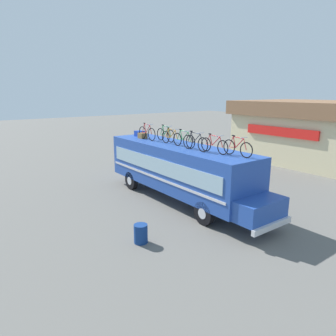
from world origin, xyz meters
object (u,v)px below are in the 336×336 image
Objects in this scene: luggage_bag_1 at (139,134)px; luggage_bag_2 at (143,136)px; rooftop_bicycle_3 at (171,137)px; rooftop_bicycle_1 at (147,133)px; rooftop_bicycle_6 at (214,145)px; trash_bin at (141,234)px; rooftop_bicycle_2 at (165,134)px; rooftop_bicycle_7 at (237,148)px; rooftop_bicycle_5 at (195,142)px; rooftop_bicycle_4 at (184,140)px; bus at (179,168)px.

luggage_bag_1 is 0.91m from luggage_bag_2.
rooftop_bicycle_1 is at bearing -175.46° from rooftop_bicycle_3.
rooftop_bicycle_6 reaches higher than trash_bin.
rooftop_bicycle_2 is 5.24m from rooftop_bicycle_7.
rooftop_bicycle_7 is at bearing 3.91° from luggage_bag_2.
rooftop_bicycle_5 reaches higher than luggage_bag_2.
rooftop_bicycle_6 is 1.16m from rooftop_bicycle_7.
rooftop_bicycle_6 is at bearing -1.11° from luggage_bag_1.
rooftop_bicycle_3 is 4.21m from rooftop_bicycle_7.
rooftop_bicycle_4 is at bearing -3.20° from luggage_bag_1.
rooftop_bicycle_2 is 3.17m from rooftop_bicycle_5.
rooftop_bicycle_1 is at bearing -172.84° from bus.
rooftop_bicycle_1 is 4.21m from rooftop_bicycle_5.
rooftop_bicycle_2 is at bearing 176.41° from rooftop_bicycle_6.
rooftop_bicycle_5 is 1.03× the size of rooftop_bicycle_6.
rooftop_bicycle_4 is (1.06, -0.01, 0.01)m from rooftop_bicycle_3.
rooftop_bicycle_2 is (1.08, 0.55, -0.02)m from rooftop_bicycle_1.
luggage_bag_1 is 8.83m from trash_bin.
luggage_bag_2 is 0.28× the size of rooftop_bicycle_4.
rooftop_bicycle_7 is at bearing 1.28° from luggage_bag_1.
trash_bin is (5.60, -3.93, -3.06)m from rooftop_bicycle_1.
rooftop_bicycle_5 is (5.75, -0.40, 0.21)m from luggage_bag_1.
rooftop_bicycle_6 is at bearing 1.67° from luggage_bag_2.
rooftop_bicycle_5 is at bearing 109.47° from trash_bin.
rooftop_bicycle_4 is 0.99× the size of rooftop_bicycle_6.
rooftop_bicycle_1 reaches higher than rooftop_bicycle_5.
luggage_bag_2 is at bearing -179.44° from rooftop_bicycle_4.
rooftop_bicycle_3 reaches higher than trash_bin.
rooftop_bicycle_7 is at bearing 5.39° from rooftop_bicycle_1.
rooftop_bicycle_6 is (2.02, 0.13, -0.01)m from rooftop_bicycle_4.
rooftop_bicycle_4 and rooftop_bicycle_7 have the same top height.
bus is at bearing -175.88° from rooftop_bicycle_7.
rooftop_bicycle_5 is at bearing 0.32° from rooftop_bicycle_1.
rooftop_bicycle_3 is at bearing -174.17° from rooftop_bicycle_7.
trash_bin is (6.29, -4.05, -2.82)m from luggage_bag_2.
rooftop_bicycle_3 reaches higher than rooftop_bicycle_6.
trash_bin is (-0.72, -4.53, -3.03)m from rooftop_bicycle_7.
luggage_bag_2 reaches higher than trash_bin.
rooftop_bicycle_3 is 6.17m from trash_bin.
rooftop_bicycle_2 is 2.20× the size of trash_bin.
luggage_bag_2 is (0.86, -0.30, -0.01)m from luggage_bag_1.
rooftop_bicycle_1 is 7.50m from trash_bin.
rooftop_bicycle_5 reaches higher than luggage_bag_1.
rooftop_bicycle_2 is at bearing 172.07° from bus.
luggage_bag_1 is 0.32× the size of rooftop_bicycle_5.
rooftop_bicycle_2 is 4.13m from rooftop_bicycle_6.
rooftop_bicycle_3 reaches higher than luggage_bag_2.
rooftop_bicycle_5 is (1.56, -0.31, 1.61)m from bus.
trash_bin is (0.39, -4.22, -3.02)m from rooftop_bicycle_6.
rooftop_bicycle_2 is at bearing -179.47° from rooftop_bicycle_7.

